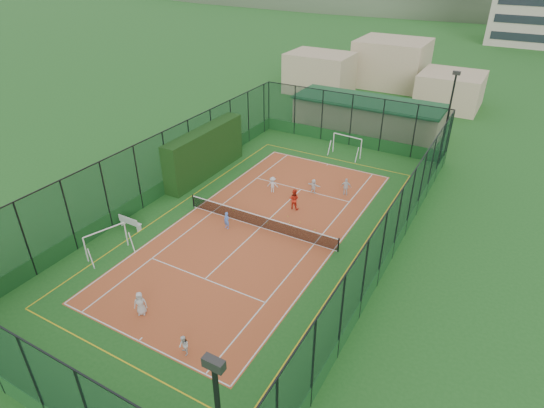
% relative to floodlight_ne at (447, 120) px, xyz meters
% --- Properties ---
extents(ground, '(300.00, 300.00, 0.00)m').
position_rel_floodlight_ne_xyz_m(ground, '(-8.60, -16.60, -4.12)').
color(ground, '#1F581E').
rests_on(ground, ground).
extents(court_slab, '(11.17, 23.97, 0.01)m').
position_rel_floodlight_ne_xyz_m(court_slab, '(-8.60, -16.60, -4.12)').
color(court_slab, '#AE5326').
rests_on(court_slab, ground).
extents(tennis_net, '(11.67, 0.12, 1.06)m').
position_rel_floodlight_ne_xyz_m(tennis_net, '(-8.60, -16.60, -3.59)').
color(tennis_net, black).
rests_on(tennis_net, ground).
extents(perimeter_fence, '(18.12, 34.12, 5.00)m').
position_rel_floodlight_ne_xyz_m(perimeter_fence, '(-8.60, -16.60, -1.62)').
color(perimeter_fence, '#103221').
rests_on(perimeter_fence, ground).
extents(floodlight_ne, '(0.60, 0.26, 8.25)m').
position_rel_floodlight_ne_xyz_m(floodlight_ne, '(0.00, 0.00, 0.00)').
color(floodlight_ne, black).
rests_on(floodlight_ne, ground).
extents(clubhouse, '(15.20, 7.20, 3.15)m').
position_rel_floodlight_ne_xyz_m(clubhouse, '(-8.60, 5.40, -2.55)').
color(clubhouse, tan).
rests_on(clubhouse, ground).
extents(distant_hills, '(200.00, 60.00, 24.00)m').
position_rel_floodlight_ne_xyz_m(distant_hills, '(-8.60, 133.40, -4.12)').
color(distant_hills, '#384C33').
rests_on(distant_hills, ground).
extents(hedge_left, '(1.38, 9.17, 4.01)m').
position_rel_floodlight_ne_xyz_m(hedge_left, '(-16.90, -11.60, -2.12)').
color(hedge_left, black).
rests_on(hedge_left, ground).
extents(white_bench, '(1.73, 0.49, 0.97)m').
position_rel_floodlight_ne_xyz_m(white_bench, '(-16.40, -21.01, -3.64)').
color(white_bench, white).
rests_on(white_bench, ground).
extents(futsal_goal_near, '(2.84, 1.66, 1.76)m').
position_rel_floodlight_ne_xyz_m(futsal_goal_near, '(-15.50, -23.92, -3.24)').
color(futsal_goal_near, white).
rests_on(futsal_goal_near, ground).
extents(futsal_goal_far, '(2.98, 1.13, 1.87)m').
position_rel_floodlight_ne_xyz_m(futsal_goal_far, '(-7.93, -2.04, -3.19)').
color(futsal_goal_far, white).
rests_on(futsal_goal_far, ground).
extents(child_near_left, '(0.82, 0.76, 1.41)m').
position_rel_floodlight_ne_xyz_m(child_near_left, '(-9.81, -26.95, -3.41)').
color(child_near_left, silver).
rests_on(child_near_left, court_slab).
extents(child_near_mid, '(0.51, 0.39, 1.25)m').
position_rel_floodlight_ne_xyz_m(child_near_mid, '(-10.57, -17.80, -3.49)').
color(child_near_mid, '#5181E7').
rests_on(child_near_mid, court_slab).
extents(child_near_right, '(0.69, 0.65, 1.12)m').
position_rel_floodlight_ne_xyz_m(child_near_right, '(-6.06, -28.01, -3.55)').
color(child_near_right, white).
rests_on(child_near_right, court_slab).
extents(child_far_left, '(0.95, 0.70, 1.31)m').
position_rel_floodlight_ne_xyz_m(child_far_left, '(-10.38, -11.67, -3.46)').
color(child_far_left, silver).
rests_on(child_far_left, court_slab).
extents(child_far_right, '(0.88, 0.53, 1.40)m').
position_rel_floodlight_ne_xyz_m(child_far_right, '(-5.18, -9.27, -3.41)').
color(child_far_right, silver).
rests_on(child_far_right, court_slab).
extents(child_far_back, '(1.11, 0.41, 1.18)m').
position_rel_floodlight_ne_xyz_m(child_far_back, '(-7.51, -10.22, -3.53)').
color(child_far_back, white).
rests_on(child_far_back, court_slab).
extents(coach, '(0.79, 0.62, 1.59)m').
position_rel_floodlight_ne_xyz_m(coach, '(-7.74, -13.14, -3.32)').
color(coach, red).
rests_on(coach, court_slab).
extents(tennis_balls, '(6.38, 1.59, 0.07)m').
position_rel_floodlight_ne_xyz_m(tennis_balls, '(-7.81, -15.10, -4.08)').
color(tennis_balls, '#CCE033').
rests_on(tennis_balls, court_slab).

